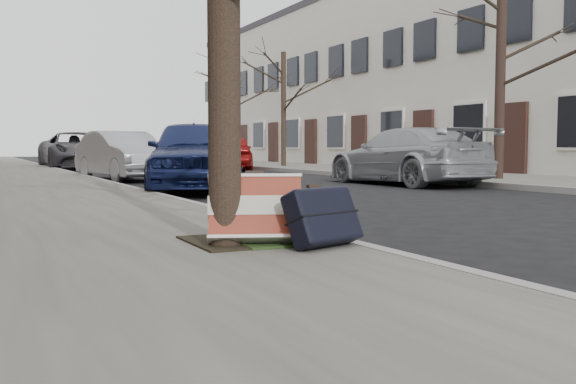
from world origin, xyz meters
name	(u,v)px	position (x,y,z in m)	size (l,w,h in m)	color
ground	(552,261)	(0.00, 0.00, 0.00)	(120.00, 120.00, 0.00)	black
far_sidewalk	(358,171)	(7.80, 15.00, 0.06)	(4.00, 70.00, 0.12)	gray
house_far	(462,76)	(13.15, 16.00, 3.60)	(6.70, 40.00, 7.20)	beige
dirt_patch	(245,240)	(-2.00, 1.20, 0.13)	(0.85, 0.85, 0.01)	black
suitcase_red	(255,210)	(-2.00, 1.00, 0.38)	(0.68, 0.19, 0.49)	maroon
suitcase_navy	(323,216)	(-1.60, 0.67, 0.35)	(0.59, 0.19, 0.42)	black
car_near_front	(194,155)	(-0.04, 8.51, 0.71)	(1.68, 4.16, 1.42)	#141D4A
car_near_mid	(123,156)	(-0.38, 13.37, 0.64)	(1.35, 3.86, 1.27)	#9FA3A7
car_near_back	(77,150)	(-0.18, 23.12, 0.73)	(2.43, 5.27, 1.46)	#3B3A40
car_far_front	(406,156)	(4.96, 8.52, 0.64)	(1.80, 4.43, 1.29)	#9DA1A5
car_far_back	(231,153)	(4.67, 18.80, 0.65)	(1.55, 3.84, 1.31)	maroon
tree_far_a	(500,74)	(7.20, 7.93, 2.55)	(0.23, 0.23, 4.86)	black
tree_far_b	(284,109)	(7.20, 19.52, 2.36)	(0.20, 0.20, 4.47)	black
tree_far_c	(229,113)	(7.20, 25.48, 2.50)	(0.22, 0.22, 4.76)	black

